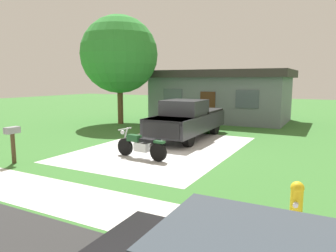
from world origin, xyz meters
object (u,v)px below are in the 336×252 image
object	(u,v)px
motorcycle	(141,146)
mailbox	(12,135)
fire_hydrant	(296,203)
neighbor_house	(220,95)
pickup_truck	(188,119)
shade_tree	(119,55)

from	to	relation	value
motorcycle	mailbox	xyz separation A→B (m)	(-3.47, -2.62, 0.51)
motorcycle	fire_hydrant	world-z (taller)	motorcycle
fire_hydrant	neighbor_house	bearing A→B (deg)	113.71
fire_hydrant	mailbox	xyz separation A→B (m)	(-9.05, 0.39, 0.55)
motorcycle	pickup_truck	size ratio (longest dim) A/B	0.39
neighbor_house	pickup_truck	bearing A→B (deg)	-83.19
pickup_truck	mailbox	world-z (taller)	pickup_truck
fire_hydrant	neighbor_house	world-z (taller)	neighbor_house
pickup_truck	shade_tree	bearing A→B (deg)	155.85
pickup_truck	shade_tree	xyz separation A→B (m)	(-6.08, 2.73, 3.49)
pickup_truck	neighbor_house	distance (m)	7.69
motorcycle	pickup_truck	bearing A→B (deg)	91.78
pickup_truck	fire_hydrant	size ratio (longest dim) A/B	6.51
mailbox	motorcycle	bearing A→B (deg)	37.04
mailbox	neighbor_house	size ratio (longest dim) A/B	0.13
pickup_truck	motorcycle	bearing A→B (deg)	-88.22
fire_hydrant	shade_tree	size ratio (longest dim) A/B	0.13
motorcycle	fire_hydrant	bearing A→B (deg)	-28.33
motorcycle	neighbor_house	world-z (taller)	neighbor_house
mailbox	pickup_truck	bearing A→B (deg)	64.88
pickup_truck	fire_hydrant	xyz separation A→B (m)	(5.72, -7.50, -0.53)
motorcycle	shade_tree	size ratio (longest dim) A/B	0.32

